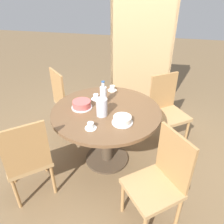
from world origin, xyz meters
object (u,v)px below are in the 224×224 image
cup_a (91,126)px  chair_d (27,158)px  chair_a (159,181)px  bookshelf (141,53)px  water_bottle (103,95)px  chair_b (167,109)px  cup_b (96,97)px  cake_second (122,120)px  chair_c (68,99)px  coffee_pot (102,106)px  cup_c (112,89)px  cake_main (82,105)px

cup_a → chair_d: bearing=-154.2°
chair_a → bookshelf: bookshelf is taller
chair_a → water_bottle: size_ratio=3.39×
chair_b → cup_b: chair_b is taller
chair_d → bookshelf: 2.35m
chair_b → cake_second: chair_b is taller
chair_c → bookshelf: (0.93, 0.93, 0.45)m
coffee_pot → cup_c: coffee_pot is taller
chair_d → cake_second: chair_d is taller
chair_b → cup_c: size_ratio=8.19×
water_bottle → cake_main: (-0.21, -0.15, -0.07)m
water_bottle → chair_a: bearing=-49.3°
chair_b → cup_c: chair_b is taller
bookshelf → chair_d: bearing=68.2°
chair_c → chair_b: bearing=-135.9°
chair_a → chair_b: size_ratio=1.00×
chair_b → cake_second: bearing=-156.6°
water_bottle → cup_c: size_ratio=2.42×
chair_d → water_bottle: water_bottle is taller
chair_a → water_bottle: bearing=-178.2°
chair_d → coffee_pot: 0.88m
cake_second → cup_a: (-0.28, -0.16, -0.01)m
chair_b → coffee_pot: bearing=-171.3°
cup_c → cup_a: bearing=-91.9°
cake_second → cup_c: cake_second is taller
bookshelf → cake_main: bearing=71.7°
cup_c → cup_b: bearing=-116.8°
coffee_pot → cake_second: bearing=-23.0°
chair_b → chair_a: bearing=-129.2°
chair_b → cake_second: size_ratio=4.40×
chair_b → water_bottle: 0.95m
cake_main → chair_c: bearing=126.3°
chair_d → cup_c: 1.31m
bookshelf → water_bottle: 1.39m
bookshelf → cup_b: 1.36m
cake_main → cup_b: 0.25m
cake_main → cup_c: 0.56m
cake_main → cup_c: size_ratio=2.04×
cake_main → cup_a: 0.42m
chair_a → water_bottle: 1.11m
coffee_pot → chair_c: bearing=135.1°
cake_second → cup_a: cake_second is taller
chair_c → cake_second: 1.24m
chair_c → water_bottle: 0.85m
cake_main → cup_b: bearing=66.2°
chair_a → cake_second: 0.66m
water_bottle → cake_main: bearing=-144.7°
water_bottle → cup_b: water_bottle is taller
chair_a → cup_c: 1.35m
cup_b → bookshelf: bearing=72.7°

